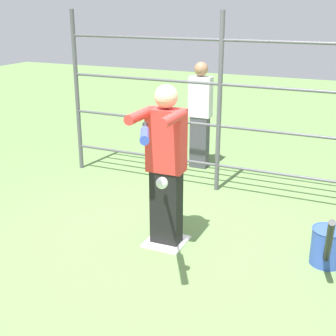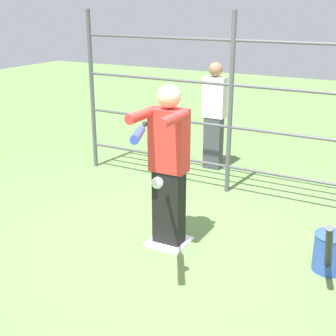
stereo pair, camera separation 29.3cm
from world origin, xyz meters
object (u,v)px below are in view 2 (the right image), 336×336
softball_in_flight (157,183)px  bat_bucket (332,251)px  batter (168,162)px  bystander_behind_fence (214,115)px  baseball_bat_swinging (139,133)px

softball_in_flight → bat_bucket: softball_in_flight is taller
batter → bystander_behind_fence: batter is taller
batter → softball_in_flight: bearing=112.7°
softball_in_flight → batter: bearing=-67.3°
bat_bucket → batter: bearing=8.4°
batter → bystander_behind_fence: size_ratio=1.05×
batter → softball_in_flight: size_ratio=17.06×
bat_bucket → bystander_behind_fence: (2.11, -2.16, 0.60)m
softball_in_flight → bystander_behind_fence: size_ratio=0.06×
bystander_behind_fence → bat_bucket: bearing=134.4°
baseball_bat_swinging → bystander_behind_fence: bearing=-76.6°
baseball_bat_swinging → bystander_behind_fence: bystander_behind_fence is taller
softball_in_flight → bystander_behind_fence: bystander_behind_fence is taller
batter → softball_in_flight: batter is taller
baseball_bat_swinging → softball_in_flight: 0.46m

